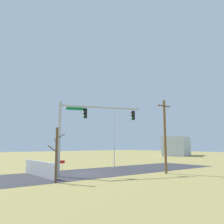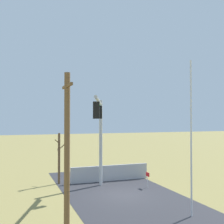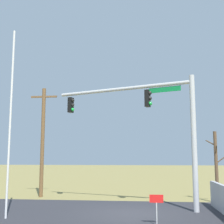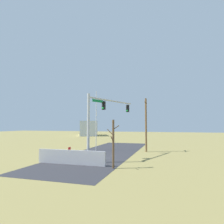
{
  "view_description": "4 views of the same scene",
  "coord_description": "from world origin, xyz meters",
  "px_view_note": "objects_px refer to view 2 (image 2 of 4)",
  "views": [
    {
      "loc": [
        13.38,
        21.26,
        2.92
      ],
      "look_at": [
        -1.78,
        2.24,
        6.27
      ],
      "focal_mm": 38.08,
      "sensor_mm": 36.0,
      "label": 1
    },
    {
      "loc": [
        -18.9,
        7.7,
        5.53
      ],
      "look_at": [
        -1.49,
        1.35,
        5.95
      ],
      "focal_mm": 44.95,
      "sensor_mm": 36.0,
      "label": 2
    },
    {
      "loc": [
        0.86,
        -15.67,
        2.78
      ],
      "look_at": [
        -1.2,
        2.6,
        5.42
      ],
      "focal_mm": 49.32,
      "sensor_mm": 36.0,
      "label": 3
    },
    {
      "loc": [
        21.71,
        8.65,
        3.86
      ],
      "look_at": [
        -1.04,
        1.83,
        5.37
      ],
      "focal_mm": 31.32,
      "sensor_mm": 36.0,
      "label": 4
    }
  ],
  "objects_px": {
    "utility_pole": "(67,154)",
    "bare_tree": "(59,158)",
    "flagpole": "(191,138)",
    "open_sign": "(148,176)",
    "signal_mast": "(100,126)"
  },
  "relations": [
    {
      "from": "utility_pole",
      "to": "bare_tree",
      "type": "height_order",
      "value": "utility_pole"
    },
    {
      "from": "flagpole",
      "to": "bare_tree",
      "type": "bearing_deg",
      "value": 28.6
    },
    {
      "from": "flagpole",
      "to": "bare_tree",
      "type": "height_order",
      "value": "flagpole"
    },
    {
      "from": "open_sign",
      "to": "signal_mast",
      "type": "bearing_deg",
      "value": 90.87
    },
    {
      "from": "flagpole",
      "to": "signal_mast",
      "type": "bearing_deg",
      "value": 26.67
    },
    {
      "from": "flagpole",
      "to": "utility_pole",
      "type": "distance_m",
      "value": 7.34
    },
    {
      "from": "utility_pole",
      "to": "open_sign",
      "type": "xyz_separation_m",
      "value": [
        7.63,
        -7.95,
        -3.05
      ]
    },
    {
      "from": "flagpole",
      "to": "open_sign",
      "type": "bearing_deg",
      "value": -5.85
    },
    {
      "from": "signal_mast",
      "to": "flagpole",
      "type": "relative_size",
      "value": 0.9
    },
    {
      "from": "signal_mast",
      "to": "bare_tree",
      "type": "height_order",
      "value": "signal_mast"
    },
    {
      "from": "flagpole",
      "to": "open_sign",
      "type": "height_order",
      "value": "flagpole"
    },
    {
      "from": "bare_tree",
      "to": "signal_mast",
      "type": "bearing_deg",
      "value": -148.25
    },
    {
      "from": "signal_mast",
      "to": "bare_tree",
      "type": "relative_size",
      "value": 1.87
    },
    {
      "from": "bare_tree",
      "to": "utility_pole",
      "type": "bearing_deg",
      "value": 172.38
    },
    {
      "from": "flagpole",
      "to": "open_sign",
      "type": "relative_size",
      "value": 7.26
    }
  ]
}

